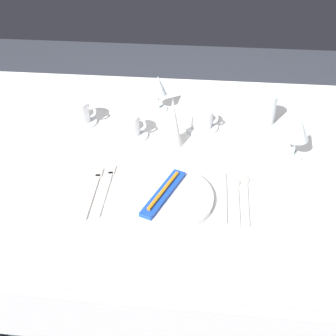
{
  "coord_description": "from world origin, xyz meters",
  "views": [
    {
      "loc": [
        0.06,
        -1.06,
        1.48
      ],
      "look_at": [
        -0.04,
        -0.12,
        0.76
      ],
      "focal_mm": 42.45,
      "sensor_mm": 36.0,
      "label": 1
    }
  ],
  "objects_px": {
    "coffee_cup_left": "(202,118)",
    "drink_tumbler": "(266,111)",
    "dinner_plate": "(164,197)",
    "coffee_cup_right": "(129,125)",
    "wine_glass_left": "(158,88)",
    "wine_glass_centre": "(298,130)",
    "spoon_dessert": "(246,193)",
    "coffee_cup_far": "(79,111)",
    "napkin_folded": "(173,123)",
    "toothbrush_package": "(164,193)",
    "fork_inner": "(93,190)",
    "dinner_knife": "(224,197)",
    "spoon_soup": "(236,195)",
    "fork_outer": "(106,187)"
  },
  "relations": [
    {
      "from": "fork_outer",
      "to": "coffee_cup_far",
      "type": "xyz_separation_m",
      "value": [
        -0.18,
        0.35,
        0.04
      ]
    },
    {
      "from": "dinner_plate",
      "to": "spoon_dessert",
      "type": "relative_size",
      "value": 1.28
    },
    {
      "from": "spoon_soup",
      "to": "wine_glass_centre",
      "type": "relative_size",
      "value": 1.41
    },
    {
      "from": "coffee_cup_right",
      "to": "wine_glass_centre",
      "type": "height_order",
      "value": "wine_glass_centre"
    },
    {
      "from": "fork_inner",
      "to": "drink_tumbler",
      "type": "relative_size",
      "value": 2.07
    },
    {
      "from": "spoon_dessert",
      "to": "coffee_cup_left",
      "type": "distance_m",
      "value": 0.37
    },
    {
      "from": "wine_glass_left",
      "to": "toothbrush_package",
      "type": "bearing_deg",
      "value": -81.52
    },
    {
      "from": "toothbrush_package",
      "to": "wine_glass_centre",
      "type": "xyz_separation_m",
      "value": [
        0.39,
        0.25,
        0.07
      ]
    },
    {
      "from": "fork_inner",
      "to": "dinner_knife",
      "type": "height_order",
      "value": "same"
    },
    {
      "from": "spoon_dessert",
      "to": "coffee_cup_right",
      "type": "relative_size",
      "value": 2.16
    },
    {
      "from": "spoon_dessert",
      "to": "fork_inner",
      "type": "bearing_deg",
      "value": -176.12
    },
    {
      "from": "dinner_plate",
      "to": "coffee_cup_right",
      "type": "bearing_deg",
      "value": 115.79
    },
    {
      "from": "fork_inner",
      "to": "spoon_dessert",
      "type": "xyz_separation_m",
      "value": [
        0.43,
        0.03,
        -0.0
      ]
    },
    {
      "from": "dinner_knife",
      "to": "coffee_cup_left",
      "type": "height_order",
      "value": "coffee_cup_left"
    },
    {
      "from": "spoon_dessert",
      "to": "drink_tumbler",
      "type": "height_order",
      "value": "drink_tumbler"
    },
    {
      "from": "toothbrush_package",
      "to": "drink_tumbler",
      "type": "xyz_separation_m",
      "value": [
        0.32,
        0.45,
        0.02
      ]
    },
    {
      "from": "coffee_cup_right",
      "to": "wine_glass_left",
      "type": "height_order",
      "value": "wine_glass_left"
    },
    {
      "from": "fork_outer",
      "to": "coffee_cup_right",
      "type": "bearing_deg",
      "value": 86.38
    },
    {
      "from": "fork_outer",
      "to": "coffee_cup_left",
      "type": "xyz_separation_m",
      "value": [
        0.26,
        0.36,
        0.04
      ]
    },
    {
      "from": "toothbrush_package",
      "to": "dinner_knife",
      "type": "distance_m",
      "value": 0.17
    },
    {
      "from": "fork_inner",
      "to": "coffee_cup_left",
      "type": "xyz_separation_m",
      "value": [
        0.3,
        0.37,
        0.04
      ]
    },
    {
      "from": "coffee_cup_right",
      "to": "wine_glass_left",
      "type": "distance_m",
      "value": 0.22
    },
    {
      "from": "spoon_dessert",
      "to": "wine_glass_left",
      "type": "relative_size",
      "value": 1.6
    },
    {
      "from": "coffee_cup_right",
      "to": "napkin_folded",
      "type": "relative_size",
      "value": 0.59
    },
    {
      "from": "dinner_plate",
      "to": "fork_outer",
      "type": "height_order",
      "value": "dinner_plate"
    },
    {
      "from": "coffee_cup_far",
      "to": "drink_tumbler",
      "type": "xyz_separation_m",
      "value": [
        0.66,
        0.07,
        0.0
      ]
    },
    {
      "from": "coffee_cup_right",
      "to": "wine_glass_centre",
      "type": "distance_m",
      "value": 0.54
    },
    {
      "from": "spoon_dessert",
      "to": "coffee_cup_left",
      "type": "bearing_deg",
      "value": 111.82
    },
    {
      "from": "dinner_plate",
      "to": "spoon_soup",
      "type": "height_order",
      "value": "dinner_plate"
    },
    {
      "from": "toothbrush_package",
      "to": "drink_tumbler",
      "type": "distance_m",
      "value": 0.55
    },
    {
      "from": "fork_inner",
      "to": "spoon_dessert",
      "type": "height_order",
      "value": "spoon_dessert"
    },
    {
      "from": "coffee_cup_right",
      "to": "spoon_dessert",
      "type": "bearing_deg",
      "value": -35.0
    },
    {
      "from": "spoon_dessert",
      "to": "wine_glass_left",
      "type": "height_order",
      "value": "wine_glass_left"
    },
    {
      "from": "dinner_knife",
      "to": "napkin_folded",
      "type": "relative_size",
      "value": 1.26
    },
    {
      "from": "wine_glass_left",
      "to": "napkin_folded",
      "type": "height_order",
      "value": "napkin_folded"
    },
    {
      "from": "spoon_dessert",
      "to": "coffee_cup_left",
      "type": "xyz_separation_m",
      "value": [
        -0.14,
        0.34,
        0.04
      ]
    },
    {
      "from": "wine_glass_left",
      "to": "fork_inner",
      "type": "bearing_deg",
      "value": -104.55
    },
    {
      "from": "coffee_cup_left",
      "to": "napkin_folded",
      "type": "bearing_deg",
      "value": -127.91
    },
    {
      "from": "napkin_folded",
      "to": "coffee_cup_right",
      "type": "bearing_deg",
      "value": 164.81
    },
    {
      "from": "coffee_cup_far",
      "to": "wine_glass_centre",
      "type": "bearing_deg",
      "value": -10.49
    },
    {
      "from": "dinner_plate",
      "to": "wine_glass_left",
      "type": "height_order",
      "value": "wine_glass_left"
    },
    {
      "from": "coffee_cup_far",
      "to": "napkin_folded",
      "type": "distance_m",
      "value": 0.36
    },
    {
      "from": "toothbrush_package",
      "to": "spoon_soup",
      "type": "distance_m",
      "value": 0.21
    },
    {
      "from": "drink_tumbler",
      "to": "fork_outer",
      "type": "bearing_deg",
      "value": -139.02
    },
    {
      "from": "fork_inner",
      "to": "spoon_soup",
      "type": "bearing_deg",
      "value": 2.4
    },
    {
      "from": "dinner_plate",
      "to": "coffee_cup_far",
      "type": "xyz_separation_m",
      "value": [
        -0.35,
        0.38,
        0.04
      ]
    },
    {
      "from": "dinner_knife",
      "to": "spoon_soup",
      "type": "bearing_deg",
      "value": 18.48
    },
    {
      "from": "spoon_soup",
      "to": "fork_outer",
      "type": "bearing_deg",
      "value": -179.53
    },
    {
      "from": "coffee_cup_left",
      "to": "drink_tumbler",
      "type": "relative_size",
      "value": 0.9
    },
    {
      "from": "fork_outer",
      "to": "dinner_knife",
      "type": "height_order",
      "value": "same"
    }
  ]
}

